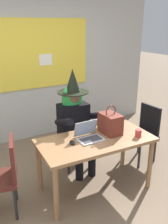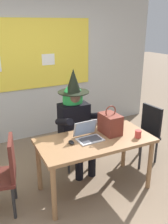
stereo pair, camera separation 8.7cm
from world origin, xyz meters
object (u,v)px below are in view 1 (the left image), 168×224
Objects in this scene: chair_at_desk at (72,132)px; desk_main at (96,146)px; coffee_mug at (138,133)px; person_costumed at (75,117)px; chair_spare_by_window at (4,173)px; handbag at (110,123)px; computer_mouse at (72,143)px; chair_extra_corner at (144,131)px; laptop at (89,135)px.

desk_main is at bearing 0.48° from chair_at_desk.
coffee_mug is at bearing 29.68° from chair_at_desk.
chair_spare_by_window is (-1.12, -0.44, -0.30)m from person_costumed.
desk_main is 3.85× the size of handbag.
desk_main is 0.62m from person_costumed.
chair_spare_by_window reaches higher than computer_mouse.
desk_main is at bearing -167.07° from handbag.
computer_mouse is (-0.34, -0.56, -0.07)m from person_costumed.
desk_main is 0.35m from handbag.
chair_spare_by_window is at bearing 171.94° from desk_main.
chair_extra_corner is (1.03, -0.45, -0.03)m from chair_at_desk.
chair_at_desk is at bearing -139.09° from chair_spare_by_window.
coffee_mug is (0.46, -0.92, 0.25)m from chair_at_desk.
person_costumed is 1.68× the size of chair_extra_corner.
chair_extra_corner is at bearing -162.49° from chair_spare_by_window.
laptop is (-0.10, -0.54, -0.04)m from person_costumed.
computer_mouse is at bearing -175.11° from laptop.
chair_extra_corner is at bearing 39.63° from coffee_mug.
chair_at_desk is 1.26m from chair_spare_by_window.
computer_mouse is 0.11× the size of chair_spare_by_window.
person_costumed is 0.55m from laptop.
desk_main is 0.33m from computer_mouse.
desk_main is 4.68× the size of laptop.
desk_main is at bearing -1.03° from person_costumed.
handbag is 0.43× the size of chair_extra_corner.
chair_at_desk is at bearing -27.28° from chair_extra_corner.
person_costumed is at bearing -144.16° from chair_spare_by_window.
chair_spare_by_window is at bearing 178.68° from computer_mouse.
chair_at_desk reaches higher than chair_extra_corner.
chair_extra_corner reaches higher than coffee_mug.
laptop reaches higher than chair_spare_by_window.
coffee_mug is (0.47, -0.80, -0.04)m from person_costumed.
computer_mouse is 0.83m from chair_spare_by_window.
laptop is 1.19m from chair_extra_corner.
chair_at_desk is (0.03, 0.71, -0.11)m from desk_main.
handbag reaches higher than chair_spare_by_window.
person_costumed is 1.64× the size of chair_spare_by_window.
chair_extra_corner is (1.38, 0.23, -0.25)m from computer_mouse.
computer_mouse is 0.58m from handbag.
desk_main is 1.58× the size of chair_at_desk.
person_costumed is 0.66m from computer_mouse.
handbag is at bearing 24.87° from person_costumed.
person_costumed reaches higher than handbag.
handbag is at bearing 21.96° from chair_at_desk.
handbag is at bearing 10.34° from chair_extra_corner.
handbag is (0.57, 0.03, 0.12)m from computer_mouse.
desk_main is 13.99× the size of computer_mouse.
handbag reaches higher than chair_extra_corner.
laptop reaches higher than chair_extra_corner.
laptop is at bearing 6.72° from chair_extra_corner.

